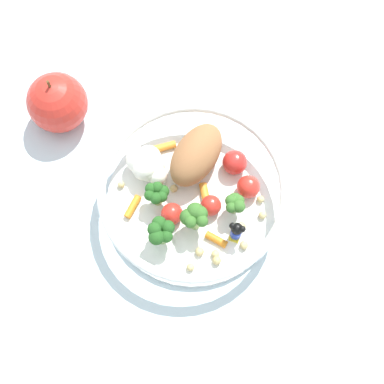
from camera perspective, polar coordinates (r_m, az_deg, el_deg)
ground_plane at (r=0.71m, az=-1.26°, el=-1.67°), size 2.40×2.40×0.00m
food_container at (r=0.69m, az=-0.29°, el=0.74°), size 0.24×0.24×0.07m
loose_apple at (r=0.76m, az=-14.18°, el=9.23°), size 0.08×0.08×0.09m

